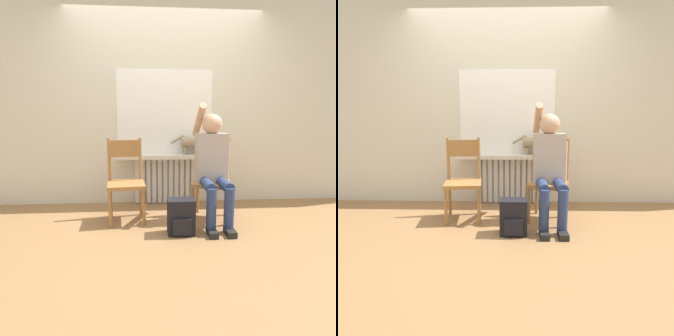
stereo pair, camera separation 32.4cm
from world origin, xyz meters
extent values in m
plane|color=olive|center=(0.00, 0.00, 0.00)|extent=(12.00, 12.00, 0.00)
cube|color=beige|center=(0.00, 1.23, 1.35)|extent=(7.00, 0.06, 2.70)
cube|color=silver|center=(0.00, 1.16, 0.31)|extent=(0.83, 0.05, 0.62)
cube|color=silver|center=(-0.38, 1.12, 0.31)|extent=(0.05, 0.03, 0.60)
cube|color=silver|center=(-0.30, 1.12, 0.31)|extent=(0.05, 0.03, 0.60)
cube|color=silver|center=(-0.23, 1.12, 0.31)|extent=(0.05, 0.03, 0.60)
cube|color=silver|center=(-0.15, 1.12, 0.31)|extent=(0.05, 0.03, 0.60)
cube|color=silver|center=(-0.08, 1.12, 0.31)|extent=(0.05, 0.03, 0.60)
cube|color=silver|center=(0.00, 1.12, 0.31)|extent=(0.05, 0.03, 0.60)
cube|color=silver|center=(0.08, 1.12, 0.31)|extent=(0.05, 0.03, 0.60)
cube|color=silver|center=(0.15, 1.12, 0.31)|extent=(0.05, 0.03, 0.60)
cube|color=silver|center=(0.23, 1.12, 0.31)|extent=(0.05, 0.03, 0.60)
cube|color=silver|center=(0.30, 1.12, 0.31)|extent=(0.05, 0.03, 0.60)
cube|color=silver|center=(0.38, 1.12, 0.31)|extent=(0.05, 0.03, 0.60)
cube|color=silver|center=(0.00, 1.08, 0.65)|extent=(1.30, 0.23, 0.05)
cube|color=white|center=(0.00, 1.20, 1.21)|extent=(1.25, 0.01, 1.09)
cube|color=#9E6B38|center=(-0.48, 0.48, 0.42)|extent=(0.44, 0.44, 0.04)
cylinder|color=#9E6B38|center=(-0.63, 0.29, 0.20)|extent=(0.04, 0.04, 0.40)
cylinder|color=#9E6B38|center=(-0.28, 0.32, 0.20)|extent=(0.04, 0.04, 0.40)
cylinder|color=#9E6B38|center=(-0.67, 0.64, 0.20)|extent=(0.04, 0.04, 0.40)
cylinder|color=#9E6B38|center=(-0.32, 0.67, 0.20)|extent=(0.04, 0.04, 0.40)
cylinder|color=#9E6B38|center=(-0.67, 0.64, 0.68)|extent=(0.04, 0.04, 0.48)
cylinder|color=#9E6B38|center=(-0.32, 0.67, 0.68)|extent=(0.04, 0.04, 0.48)
cube|color=#9E6B38|center=(-0.49, 0.66, 0.80)|extent=(0.36, 0.06, 0.19)
cube|color=#9E6B38|center=(0.48, 0.48, 0.42)|extent=(0.51, 0.51, 0.04)
cylinder|color=#9E6B38|center=(0.25, 0.37, 0.20)|extent=(0.04, 0.04, 0.40)
cylinder|color=#9E6B38|center=(0.59, 0.26, 0.20)|extent=(0.04, 0.04, 0.40)
cylinder|color=#9E6B38|center=(0.36, 0.70, 0.20)|extent=(0.04, 0.04, 0.40)
cylinder|color=#9E6B38|center=(0.70, 0.59, 0.20)|extent=(0.04, 0.04, 0.40)
cylinder|color=#9E6B38|center=(0.36, 0.70, 0.68)|extent=(0.04, 0.04, 0.48)
cylinder|color=#9E6B38|center=(0.70, 0.59, 0.68)|extent=(0.04, 0.04, 0.48)
cube|color=#9E6B38|center=(0.53, 0.65, 0.80)|extent=(0.35, 0.14, 0.19)
cylinder|color=navy|center=(0.39, 0.28, 0.45)|extent=(0.11, 0.44, 0.11)
cylinder|color=navy|center=(0.57, 0.28, 0.45)|extent=(0.11, 0.44, 0.11)
cylinder|color=navy|center=(0.39, 0.06, 0.23)|extent=(0.10, 0.10, 0.46)
cylinder|color=navy|center=(0.57, 0.06, 0.23)|extent=(0.10, 0.10, 0.46)
cube|color=black|center=(0.39, 0.00, 0.03)|extent=(0.09, 0.20, 0.06)
cube|color=black|center=(0.57, 0.00, 0.03)|extent=(0.09, 0.20, 0.06)
cube|color=#AD9E93|center=(0.48, 0.50, 0.70)|extent=(0.34, 0.20, 0.54)
sphere|color=tan|center=(0.48, 0.50, 1.07)|extent=(0.22, 0.22, 0.22)
cylinder|color=tan|center=(0.36, 0.64, 1.11)|extent=(0.08, 0.50, 0.38)
cylinder|color=#AD9E93|center=(0.63, 0.46, 0.68)|extent=(0.08, 0.08, 0.43)
cylinder|color=#9E896B|center=(0.35, 1.11, 0.83)|extent=(0.28, 0.14, 0.14)
sphere|color=#9E896B|center=(0.52, 1.11, 0.85)|extent=(0.10, 0.10, 0.10)
cone|color=#9E896B|center=(0.52, 1.08, 0.90)|extent=(0.04, 0.04, 0.04)
cone|color=#9E896B|center=(0.52, 1.13, 0.90)|extent=(0.04, 0.04, 0.04)
cylinder|color=#9E896B|center=(0.45, 1.08, 0.72)|extent=(0.04, 0.04, 0.09)
cylinder|color=#9E896B|center=(0.45, 1.14, 0.72)|extent=(0.04, 0.04, 0.09)
cylinder|color=#9E896B|center=(0.26, 1.08, 0.72)|extent=(0.04, 0.04, 0.09)
cylinder|color=#9E896B|center=(0.26, 1.14, 0.72)|extent=(0.04, 0.04, 0.09)
cylinder|color=#9E896B|center=(0.16, 1.11, 0.87)|extent=(0.19, 0.03, 0.13)
cube|color=black|center=(0.09, 0.08, 0.18)|extent=(0.27, 0.19, 0.35)
cube|color=black|center=(0.09, -0.03, 0.11)|extent=(0.19, 0.03, 0.16)
camera|label=1|loc=(-0.24, -2.56, 1.12)|focal=30.00mm
camera|label=2|loc=(0.09, -2.57, 1.12)|focal=30.00mm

